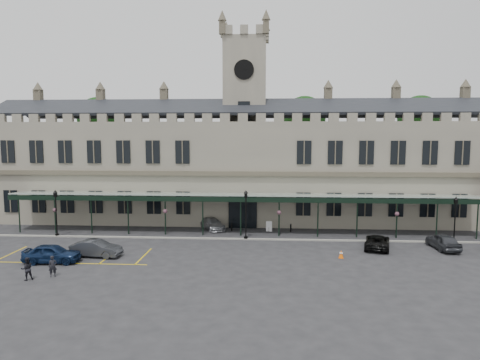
# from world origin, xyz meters

# --- Properties ---
(ground) EXTENTS (140.00, 140.00, 0.00)m
(ground) POSITION_xyz_m (0.00, 0.00, 0.00)
(ground) COLOR #262628
(station_building) EXTENTS (60.00, 10.36, 17.30)m
(station_building) POSITION_xyz_m (0.00, 15.91, 6.47)
(station_building) COLOR slate
(station_building) RESTS_ON ground
(clock_tower) EXTENTS (5.60, 5.60, 24.80)m
(clock_tower) POSITION_xyz_m (0.00, 16.00, 13.11)
(clock_tower) COLOR slate
(clock_tower) RESTS_ON ground
(canopy) EXTENTS (50.00, 4.10, 4.30)m
(canopy) POSITION_xyz_m (0.00, 7.46, 2.40)
(canopy) COLOR #8C9E93
(canopy) RESTS_ON ground
(kerb) EXTENTS (60.00, 0.40, 0.12)m
(kerb) POSITION_xyz_m (0.00, 5.50, 0.06)
(kerb) COLOR gray
(kerb) RESTS_ON ground
(parking_markings) EXTENTS (16.00, 6.00, 0.01)m
(parking_markings) POSITION_xyz_m (-14.00, -1.50, 0.00)
(parking_markings) COLOR gold
(parking_markings) RESTS_ON ground
(tree_behind_left) EXTENTS (6.00, 6.00, 16.00)m
(tree_behind_left) POSITION_xyz_m (-22.00, 25.00, 12.81)
(tree_behind_left) COLOR #332314
(tree_behind_left) RESTS_ON ground
(tree_behind_mid) EXTENTS (6.00, 6.00, 16.00)m
(tree_behind_mid) POSITION_xyz_m (8.00, 25.00, 12.81)
(tree_behind_mid) COLOR #332314
(tree_behind_mid) RESTS_ON ground
(tree_behind_right) EXTENTS (6.00, 6.00, 16.00)m
(tree_behind_right) POSITION_xyz_m (24.00, 25.00, 12.81)
(tree_behind_right) COLOR #332314
(tree_behind_right) RESTS_ON ground
(lamp_post_left) EXTENTS (0.46, 0.46, 4.90)m
(lamp_post_left) POSITION_xyz_m (-19.03, 5.55, 2.91)
(lamp_post_left) COLOR black
(lamp_post_left) RESTS_ON ground
(lamp_post_mid) EXTENTS (0.48, 0.48, 5.05)m
(lamp_post_mid) POSITION_xyz_m (0.62, 5.50, 2.99)
(lamp_post_mid) COLOR black
(lamp_post_mid) RESTS_ON ground
(lamp_post_right) EXTENTS (0.44, 0.44, 4.68)m
(lamp_post_right) POSITION_xyz_m (20.76, 4.84, 2.77)
(lamp_post_right) COLOR black
(lamp_post_right) RESTS_ON ground
(traffic_cone) EXTENTS (0.43, 0.43, 0.69)m
(traffic_cone) POSITION_xyz_m (9.11, -0.46, 0.34)
(traffic_cone) COLOR #F96207
(traffic_cone) RESTS_ON ground
(sign_board) EXTENTS (0.66, 0.11, 1.13)m
(sign_board) POSITION_xyz_m (2.97, 9.30, 0.55)
(sign_board) COLOR black
(sign_board) RESTS_ON ground
(bollard_left) EXTENTS (0.16, 0.16, 0.91)m
(bollard_left) POSITION_xyz_m (-1.12, 9.27, 0.45)
(bollard_left) COLOR black
(bollard_left) RESTS_ON ground
(bollard_right) EXTENTS (0.15, 0.15, 0.86)m
(bollard_right) POSITION_xyz_m (5.33, 9.26, 0.43)
(bollard_right) COLOR black
(bollard_right) RESTS_ON ground
(car_left_a) EXTENTS (4.70, 2.15, 1.56)m
(car_left_a) POSITION_xyz_m (-15.00, -3.31, 0.78)
(car_left_a) COLOR #0E1E3E
(car_left_a) RESTS_ON ground
(car_left_b) EXTENTS (4.54, 1.98, 1.45)m
(car_left_b) POSITION_xyz_m (-12.07, -1.32, 0.73)
(car_left_b) COLOR #313337
(car_left_b) RESTS_ON ground
(car_taxi) EXTENTS (3.62, 4.68, 1.27)m
(car_taxi) POSITION_xyz_m (-3.35, 10.00, 0.63)
(car_taxi) COLOR #929499
(car_taxi) RESTS_ON ground
(car_van) EXTENTS (3.31, 5.02, 1.28)m
(car_van) POSITION_xyz_m (13.00, 2.92, 0.64)
(car_van) COLOR black
(car_van) RESTS_ON ground
(car_right_a) EXTENTS (2.07, 4.46, 1.48)m
(car_right_a) POSITION_xyz_m (19.00, 3.01, 0.74)
(car_right_a) COLOR #313337
(car_right_a) RESTS_ON ground
(person_a) EXTENTS (0.69, 0.60, 1.58)m
(person_a) POSITION_xyz_m (-13.20, -6.69, 0.79)
(person_a) COLOR black
(person_a) RESTS_ON ground
(person_b) EXTENTS (1.04, 1.00, 1.69)m
(person_b) POSITION_xyz_m (-14.70, -7.53, 0.84)
(person_b) COLOR black
(person_b) RESTS_ON ground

